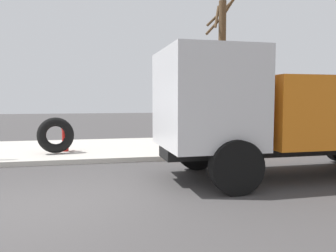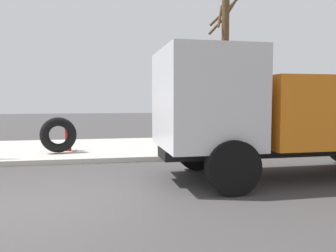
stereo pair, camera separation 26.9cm
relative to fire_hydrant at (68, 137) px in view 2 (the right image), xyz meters
name	(u,v)px [view 2 (the right image)]	position (x,y,z in m)	size (l,w,h in m)	color
ground_plane	(24,209)	(-0.16, -5.70, -0.62)	(80.00, 80.00, 0.00)	#423F3F
sidewalk_curb	(66,150)	(-0.16, 0.80, -0.54)	(36.00, 5.00, 0.15)	#BCB7AD
fire_hydrant	(68,137)	(0.00, 0.00, 0.00)	(0.24, 0.53, 0.88)	red
loose_tire	(58,135)	(-0.26, -0.42, 0.12)	(1.15, 1.15, 0.29)	black
dump_truck_orange	(295,111)	(5.78, -4.26, 0.99)	(7.06, 2.93, 3.00)	orange
bare_tree	(225,69)	(5.56, 0.15, 2.38)	(1.21, 0.81, 5.48)	#4C3823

